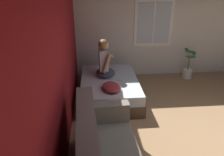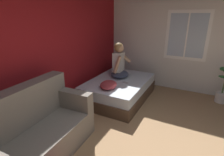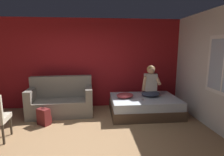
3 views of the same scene
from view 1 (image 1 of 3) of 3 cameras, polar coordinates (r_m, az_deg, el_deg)
name	(u,v)px [view 1 (image 1 of 3)]	position (r m, az deg, el deg)	size (l,w,h in m)	color
ground_plane	(217,145)	(4.25, 25.65, -15.43)	(40.00, 40.00, 0.00)	#93704C
wall_back_accent	(53,78)	(3.03, -15.09, 0.08)	(11.09, 0.16, 2.70)	maroon
wall_side_with_window	(167,27)	(6.30, 14.07, 12.74)	(0.19, 6.39, 2.70)	silver
bed	(109,88)	(5.08, -0.70, -2.75)	(1.87, 1.32, 0.48)	#4C3828
person_seated	(104,61)	(5.01, -1.98, 4.34)	(0.55, 0.47, 0.88)	#383D51
throw_pillow	(112,87)	(4.45, -0.12, -2.39)	(0.48, 0.36, 0.14)	#993338
cell_phone	(120,80)	(4.89, 1.97, -0.61)	(0.07, 0.14, 0.01)	#B7B7BC
potted_plant	(188,68)	(6.43, 19.26, 2.53)	(0.39, 0.37, 0.85)	silver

